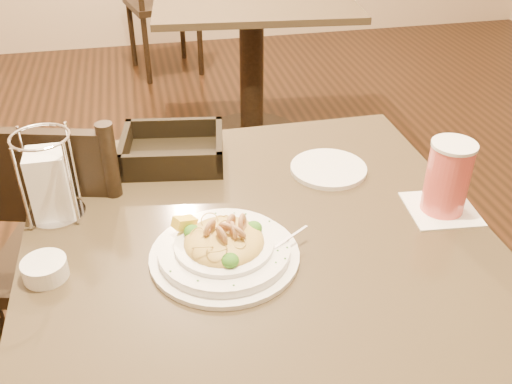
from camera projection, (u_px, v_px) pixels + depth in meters
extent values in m
cylinder|color=black|center=(258.00, 363.00, 1.32)|extent=(0.12, 0.12, 0.70)
cube|color=#4B3F2A|center=(258.00, 238.00, 1.12)|extent=(0.90, 0.90, 0.03)
cylinder|color=black|center=(252.00, 135.00, 3.07)|extent=(0.52, 0.52, 0.03)
cylinder|color=black|center=(252.00, 71.00, 2.87)|extent=(0.12, 0.12, 0.70)
cube|color=black|center=(82.00, 251.00, 1.56)|extent=(0.52, 0.52, 0.04)
cylinder|color=black|center=(167.00, 275.00, 1.83)|extent=(0.04, 0.04, 0.43)
cylinder|color=black|center=(57.00, 271.00, 1.85)|extent=(0.04, 0.04, 0.43)
cylinder|color=black|center=(142.00, 364.00, 1.53)|extent=(0.04, 0.04, 0.43)
cylinder|color=black|center=(11.00, 359.00, 1.54)|extent=(0.04, 0.04, 0.43)
cylinder|color=black|center=(118.00, 217.00, 1.26)|extent=(0.04, 0.04, 0.46)
cube|color=black|center=(29.00, 177.00, 1.22)|extent=(0.36, 0.12, 0.22)
cube|color=black|center=(162.00, 3.00, 3.68)|extent=(0.50, 0.50, 0.04)
cylinder|color=black|center=(182.00, 28.00, 4.01)|extent=(0.04, 0.04, 0.43)
cylinder|color=black|center=(132.00, 35.00, 3.89)|extent=(0.04, 0.04, 0.43)
cylinder|color=black|center=(200.00, 43.00, 3.74)|extent=(0.04, 0.04, 0.43)
cylinder|color=black|center=(147.00, 51.00, 3.61)|extent=(0.04, 0.04, 0.43)
cylinder|color=white|center=(225.00, 256.00, 1.05)|extent=(0.28, 0.28, 0.01)
cylinder|color=white|center=(224.00, 250.00, 1.04)|extent=(0.24, 0.24, 0.02)
cylinder|color=white|center=(224.00, 244.00, 1.03)|extent=(0.18, 0.18, 0.01)
ellipsoid|color=gold|center=(224.00, 242.00, 1.03)|extent=(0.15, 0.15, 0.05)
cube|color=yellow|center=(184.00, 223.00, 1.06)|extent=(0.05, 0.04, 0.03)
cube|color=silver|center=(287.00, 239.00, 1.05)|extent=(0.09, 0.06, 0.01)
cube|color=silver|center=(258.00, 242.00, 1.03)|extent=(0.03, 0.03, 0.00)
torus|color=gold|center=(210.00, 221.00, 1.04)|extent=(0.04, 0.04, 0.02)
torus|color=gold|center=(217.00, 232.00, 1.02)|extent=(0.04, 0.04, 0.01)
torus|color=gold|center=(240.00, 245.00, 0.99)|extent=(0.03, 0.04, 0.01)
torus|color=gold|center=(218.00, 237.00, 1.03)|extent=(0.05, 0.04, 0.03)
torus|color=gold|center=(231.00, 239.00, 1.01)|extent=(0.03, 0.03, 0.02)
torus|color=gold|center=(226.00, 235.00, 1.03)|extent=(0.04, 0.03, 0.03)
torus|color=gold|center=(197.00, 235.00, 1.01)|extent=(0.03, 0.03, 0.02)
torus|color=gold|center=(224.00, 230.00, 1.02)|extent=(0.04, 0.03, 0.02)
torus|color=gold|center=(239.00, 243.00, 0.99)|extent=(0.03, 0.03, 0.01)
torus|color=gold|center=(203.00, 247.00, 0.98)|extent=(0.05, 0.04, 0.04)
torus|color=gold|center=(230.00, 240.00, 1.02)|extent=(0.04, 0.04, 0.02)
torus|color=gold|center=(225.00, 229.00, 1.02)|extent=(0.04, 0.04, 0.03)
torus|color=gold|center=(220.00, 235.00, 1.01)|extent=(0.05, 0.04, 0.03)
torus|color=gold|center=(222.00, 222.00, 1.05)|extent=(0.04, 0.05, 0.03)
torus|color=gold|center=(222.00, 219.00, 1.06)|extent=(0.03, 0.03, 0.01)
torus|color=gold|center=(235.00, 239.00, 1.02)|extent=(0.03, 0.04, 0.03)
torus|color=gold|center=(217.00, 249.00, 0.98)|extent=(0.05, 0.05, 0.02)
torus|color=gold|center=(236.00, 243.00, 1.02)|extent=(0.03, 0.03, 0.02)
torus|color=gold|center=(229.00, 233.00, 1.02)|extent=(0.03, 0.03, 0.02)
torus|color=gold|center=(223.00, 236.00, 1.02)|extent=(0.04, 0.04, 0.02)
torus|color=gold|center=(206.00, 249.00, 1.00)|extent=(0.03, 0.03, 0.02)
torus|color=tan|center=(238.00, 232.00, 1.00)|extent=(0.04, 0.04, 0.03)
torus|color=tan|center=(228.00, 229.00, 1.01)|extent=(0.04, 0.04, 0.04)
torus|color=tan|center=(231.00, 223.00, 1.02)|extent=(0.03, 0.03, 0.03)
torus|color=tan|center=(233.00, 231.00, 1.00)|extent=(0.02, 0.03, 0.03)
torus|color=tan|center=(210.00, 228.00, 1.01)|extent=(0.04, 0.04, 0.04)
torus|color=tan|center=(242.00, 223.00, 1.02)|extent=(0.03, 0.04, 0.03)
torus|color=tan|center=(222.00, 235.00, 0.99)|extent=(0.03, 0.04, 0.04)
ellipsoid|color=#275E15|center=(254.00, 228.00, 1.05)|extent=(0.03, 0.03, 0.02)
ellipsoid|color=#275E15|center=(192.00, 232.00, 1.04)|extent=(0.03, 0.03, 0.02)
ellipsoid|color=#275E15|center=(230.00, 260.00, 0.97)|extent=(0.03, 0.03, 0.02)
cube|color=#266619|center=(241.00, 215.00, 1.11)|extent=(0.00, 0.00, 0.00)
cube|color=#266619|center=(278.00, 250.00, 1.02)|extent=(0.00, 0.00, 0.00)
cube|color=#266619|center=(234.00, 285.00, 0.95)|extent=(0.00, 0.00, 0.00)
cube|color=#266619|center=(287.00, 247.00, 1.03)|extent=(0.00, 0.00, 0.00)
cube|color=#266619|center=(246.00, 214.00, 1.12)|extent=(0.00, 0.00, 0.00)
cube|color=#266619|center=(234.00, 213.00, 1.12)|extent=(0.00, 0.00, 0.00)
cube|color=#266619|center=(205.00, 219.00, 1.10)|extent=(0.00, 0.00, 0.00)
cube|color=#266619|center=(216.00, 213.00, 1.12)|extent=(0.00, 0.00, 0.00)
cube|color=#266619|center=(276.00, 262.00, 0.99)|extent=(0.00, 0.00, 0.00)
cube|color=#266619|center=(198.00, 281.00, 0.95)|extent=(0.00, 0.00, 0.00)
cube|color=#266619|center=(285.00, 258.00, 1.00)|extent=(0.00, 0.00, 0.00)
cube|color=#266619|center=(171.00, 271.00, 0.98)|extent=(0.00, 0.00, 0.00)
cube|color=#266619|center=(269.00, 221.00, 1.10)|extent=(0.00, 0.00, 0.00)
cube|color=white|center=(441.00, 209.00, 1.18)|extent=(0.15, 0.15, 0.00)
cylinder|color=#E0554F|center=(448.00, 178.00, 1.14)|extent=(0.09, 0.09, 0.15)
cylinder|color=white|center=(455.00, 145.00, 1.10)|extent=(0.09, 0.09, 0.01)
cube|color=black|center=(173.00, 157.00, 1.35)|extent=(0.26, 0.22, 0.02)
cube|color=black|center=(219.00, 144.00, 1.34)|extent=(0.04, 0.19, 0.05)
cube|color=black|center=(125.00, 146.00, 1.32)|extent=(0.04, 0.19, 0.05)
cube|color=black|center=(175.00, 128.00, 1.40)|extent=(0.23, 0.05, 0.05)
cube|color=black|center=(170.00, 164.00, 1.26)|extent=(0.23, 0.05, 0.05)
cylinder|color=silver|center=(57.00, 213.00, 1.16)|extent=(0.11, 0.11, 0.01)
torus|color=silver|center=(39.00, 137.00, 1.07)|extent=(0.11, 0.11, 0.01)
cube|color=white|center=(50.00, 183.00, 1.12)|extent=(0.10, 0.10, 0.14)
cylinder|color=silver|center=(22.00, 190.00, 1.07)|extent=(0.01, 0.01, 0.18)
cylinder|color=silver|center=(71.00, 184.00, 1.09)|extent=(0.01, 0.01, 0.18)
cylinder|color=silver|center=(27.00, 166.00, 1.14)|extent=(0.01, 0.01, 0.18)
cylinder|color=silver|center=(73.00, 162.00, 1.16)|extent=(0.01, 0.01, 0.18)
cylinder|color=white|center=(328.00, 169.00, 1.31)|extent=(0.19, 0.19, 0.01)
cylinder|color=white|center=(45.00, 269.00, 1.00)|extent=(0.10, 0.10, 0.03)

